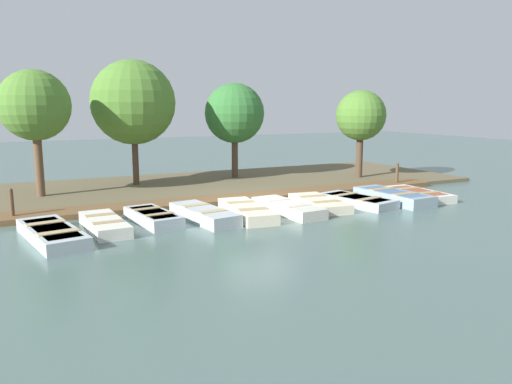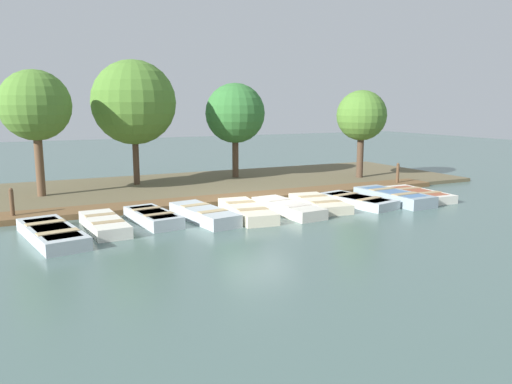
% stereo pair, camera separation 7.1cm
% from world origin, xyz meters
% --- Properties ---
extents(ground_plane, '(80.00, 80.00, 0.00)m').
position_xyz_m(ground_plane, '(0.00, 0.00, 0.00)').
color(ground_plane, '#4C6660').
extents(shore_bank, '(8.00, 24.00, 0.16)m').
position_xyz_m(shore_bank, '(-5.00, 0.00, 0.08)').
color(shore_bank, brown).
rests_on(shore_bank, ground_plane).
extents(dock_walkway, '(1.40, 18.12, 0.19)m').
position_xyz_m(dock_walkway, '(-1.39, 0.00, 0.09)').
color(dock_walkway, brown).
rests_on(dock_walkway, ground_plane).
extents(rowboat_0, '(3.57, 1.73, 0.38)m').
position_xyz_m(rowboat_0, '(1.59, -7.05, 0.19)').
color(rowboat_0, '#B2BCC1').
rests_on(rowboat_0, ground_plane).
extents(rowboat_1, '(2.91, 1.11, 0.37)m').
position_xyz_m(rowboat_1, '(1.08, -5.57, 0.18)').
color(rowboat_1, silver).
rests_on(rowboat_1, ground_plane).
extents(rowboat_2, '(2.71, 1.34, 0.38)m').
position_xyz_m(rowboat_2, '(0.80, -4.04, 0.19)').
color(rowboat_2, '#B2BCC1').
rests_on(rowboat_2, ground_plane).
extents(rowboat_3, '(3.20, 1.43, 0.42)m').
position_xyz_m(rowboat_3, '(1.18, -2.48, 0.21)').
color(rowboat_3, '#B2BCC1').
rests_on(rowboat_3, ground_plane).
extents(rowboat_4, '(3.37, 1.39, 0.38)m').
position_xyz_m(rowboat_4, '(1.24, -0.99, 0.19)').
color(rowboat_4, beige).
rests_on(rowboat_4, ground_plane).
extents(rowboat_5, '(3.21, 1.30, 0.38)m').
position_xyz_m(rowboat_5, '(1.39, 0.49, 0.19)').
color(rowboat_5, beige).
rests_on(rowboat_5, ground_plane).
extents(rowboat_6, '(3.05, 1.52, 0.34)m').
position_xyz_m(rowboat_6, '(1.10, 1.96, 0.17)').
color(rowboat_6, beige).
rests_on(rowboat_6, ground_plane).
extents(rowboat_7, '(3.11, 1.83, 0.34)m').
position_xyz_m(rowboat_7, '(1.31, 3.48, 0.17)').
color(rowboat_7, '#B2BCC1').
rests_on(rowboat_7, ground_plane).
extents(rowboat_8, '(3.28, 1.40, 0.43)m').
position_xyz_m(rowboat_8, '(1.45, 5.08, 0.22)').
color(rowboat_8, '#8C9EA8').
rests_on(rowboat_8, ground_plane).
extents(rowboat_9, '(2.97, 1.31, 0.34)m').
position_xyz_m(rowboat_9, '(1.29, 6.47, 0.17)').
color(rowboat_9, silver).
rests_on(rowboat_9, ground_plane).
extents(mooring_post_near, '(0.14, 0.14, 1.08)m').
position_xyz_m(mooring_post_near, '(-1.34, -8.00, 0.55)').
color(mooring_post_near, brown).
rests_on(mooring_post_near, ground_plane).
extents(mooring_post_far, '(0.14, 0.14, 1.08)m').
position_xyz_m(mooring_post_far, '(-1.34, 7.73, 0.55)').
color(mooring_post_far, brown).
rests_on(mooring_post_far, ground_plane).
extents(park_tree_far_left, '(2.68, 2.68, 4.98)m').
position_xyz_m(park_tree_far_left, '(-4.89, -6.97, 3.61)').
color(park_tree_far_left, brown).
rests_on(park_tree_far_left, ground_plane).
extents(park_tree_left, '(3.65, 3.65, 5.59)m').
position_xyz_m(park_tree_left, '(-6.14, -2.98, 3.75)').
color(park_tree_left, '#4C3828').
rests_on(park_tree_left, ground_plane).
extents(park_tree_center, '(2.86, 2.86, 4.70)m').
position_xyz_m(park_tree_center, '(-6.28, 1.88, 3.25)').
color(park_tree_center, '#4C3828').
rests_on(park_tree_center, ground_plane).
extents(park_tree_right, '(2.40, 2.40, 4.36)m').
position_xyz_m(park_tree_right, '(-3.61, 7.35, 3.13)').
color(park_tree_right, '#4C3828').
rests_on(park_tree_right, ground_plane).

